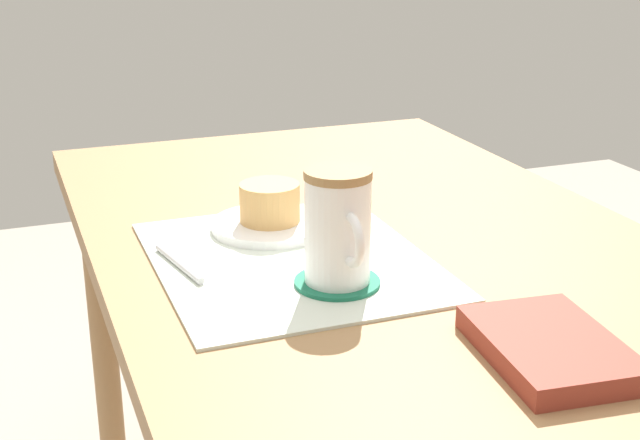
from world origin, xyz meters
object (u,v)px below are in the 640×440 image
Objects in this scene: dining_table at (363,282)px; coffee_mug at (338,227)px; pastry_plate at (270,225)px; pastry at (270,203)px; small_book at (550,348)px.

coffee_mug is (0.18, -0.11, 0.16)m from dining_table.
pastry is (0.00, 0.00, 0.03)m from pastry_plate.
pastry_plate is 0.03m from pastry.
pastry_plate is 0.22m from coffee_mug.
coffee_mug is at bearing 4.75° from pastry.
pastry is 0.46m from small_book.
small_book is at bearing 18.85° from pastry.
coffee_mug is (0.21, 0.02, 0.07)m from pastry_plate.
pastry is at bearing 0.00° from pastry_plate.
dining_table is 0.42m from small_book.
coffee_mug is at bearing -144.33° from small_book.
pastry_plate is at bearing 0.00° from pastry.
coffee_mug reaches higher than pastry_plate.
small_book reaches higher than pastry_plate.
dining_table is 0.18m from pastry.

